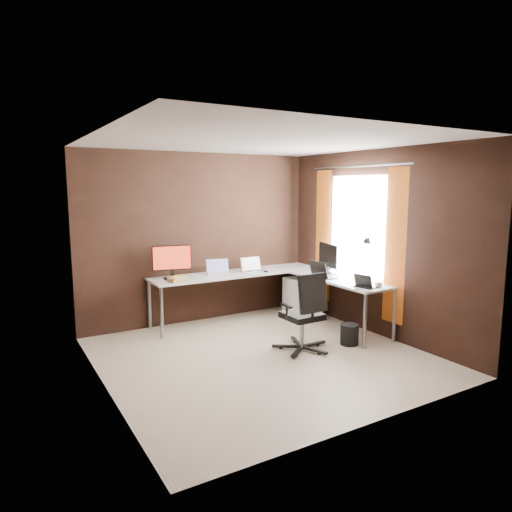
% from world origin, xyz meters
% --- Properties ---
extents(room, '(3.60, 3.60, 2.50)m').
position_xyz_m(room, '(0.34, 0.07, 1.28)').
color(room, beige).
rests_on(room, ground).
extents(desk, '(2.65, 2.25, 0.73)m').
position_xyz_m(desk, '(0.84, 1.04, 0.68)').
color(desk, silver).
rests_on(desk, ground).
extents(drawer_pedestal, '(0.42, 0.50, 0.60)m').
position_xyz_m(drawer_pedestal, '(1.43, 1.15, 0.30)').
color(drawer_pedestal, silver).
rests_on(drawer_pedestal, ground).
extents(monitor_left, '(0.54, 0.20, 0.47)m').
position_xyz_m(monitor_left, '(-0.53, 1.55, 0.99)').
color(monitor_left, black).
rests_on(monitor_left, desk).
extents(monitor_right, '(0.18, 0.54, 0.45)m').
position_xyz_m(monitor_right, '(1.57, 0.73, 0.99)').
color(monitor_right, black).
rests_on(monitor_right, desk).
extents(laptop_white, '(0.38, 0.31, 0.22)m').
position_xyz_m(laptop_white, '(0.16, 1.51, 0.78)').
color(laptop_white, silver).
rests_on(laptop_white, desk).
extents(laptop_silver, '(0.33, 0.24, 0.21)m').
position_xyz_m(laptop_silver, '(0.70, 1.45, 0.78)').
color(laptop_silver, silver).
rests_on(laptop_silver, desk).
extents(laptop_black_big, '(0.26, 0.37, 0.24)m').
position_xyz_m(laptop_black_big, '(1.31, 0.55, 0.78)').
color(laptop_black_big, black).
rests_on(laptop_black_big, desk).
extents(laptop_black_small, '(0.23, 0.29, 0.18)m').
position_xyz_m(laptop_black_small, '(1.38, -0.24, 0.77)').
color(laptop_black_small, black).
rests_on(laptop_black_small, desk).
extents(book_stack, '(0.26, 0.23, 0.08)m').
position_xyz_m(book_stack, '(-0.55, 1.31, 0.77)').
color(book_stack, tan).
rests_on(book_stack, desk).
extents(mouse_left, '(0.09, 0.07, 0.03)m').
position_xyz_m(mouse_left, '(-0.54, 1.30, 0.74)').
color(mouse_left, black).
rests_on(mouse_left, desk).
extents(mouse_corner, '(0.08, 0.05, 0.03)m').
position_xyz_m(mouse_corner, '(0.85, 1.30, 0.75)').
color(mouse_corner, black).
rests_on(mouse_corner, desk).
extents(desk_lamp, '(0.20, 0.23, 0.64)m').
position_xyz_m(desk_lamp, '(1.49, -0.24, 1.13)').
color(desk_lamp, slate).
rests_on(desk_lamp, desk).
extents(office_chair, '(0.55, 0.55, 0.99)m').
position_xyz_m(office_chair, '(0.54, -0.08, 0.29)').
color(office_chair, black).
rests_on(office_chair, ground).
extents(wastebasket, '(0.26, 0.26, 0.27)m').
position_xyz_m(wastebasket, '(1.18, -0.20, 0.13)').
color(wastebasket, black).
rests_on(wastebasket, ground).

